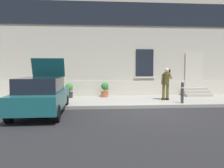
{
  "coord_description": "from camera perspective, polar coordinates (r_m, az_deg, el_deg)",
  "views": [
    {
      "loc": [
        -2.29,
        -9.12,
        1.86
      ],
      "look_at": [
        -1.42,
        1.6,
        1.1
      ],
      "focal_mm": 35.5,
      "sensor_mm": 36.0,
      "label": 1
    }
  ],
  "objects": [
    {
      "name": "hatchback_car_teal",
      "position": [
        9.37,
        -17.65,
        -2.65
      ],
      "size": [
        1.83,
        4.08,
        2.34
      ],
      "color": "#165156",
      "rests_on": "ground"
    },
    {
      "name": "entrance_stoop",
      "position": [
        14.87,
        20.75,
        -2.1
      ],
      "size": [
        1.64,
        0.96,
        0.48
      ],
      "color": "#9E998E",
      "rests_on": "sidewalk"
    },
    {
      "name": "building_facade",
      "position": [
        14.71,
        4.49,
        11.33
      ],
      "size": [
        24.0,
        1.52,
        7.5
      ],
      "color": "#B2AD9E",
      "rests_on": "ground"
    },
    {
      "name": "sidewalk",
      "position": [
        12.27,
        6.19,
        -4.35
      ],
      "size": [
        24.0,
        3.6,
        0.15
      ],
      "primitive_type": "cube",
      "color": "#99968E",
      "rests_on": "ground"
    },
    {
      "name": "curb_edge",
      "position": [
        10.47,
        8.11,
        -5.81
      ],
      "size": [
        24.0,
        0.12,
        0.15
      ],
      "primitive_type": "cube",
      "color": "gray",
      "rests_on": "ground"
    },
    {
      "name": "person_on_phone",
      "position": [
        12.22,
        13.74,
        0.58
      ],
      "size": [
        0.51,
        0.52,
        1.74
      ],
      "rotation": [
        0.0,
        0.0,
        0.16
      ],
      "color": "#514C1E",
      "rests_on": "sidewalk"
    },
    {
      "name": "ground_plane",
      "position": [
        9.59,
        9.36,
        -7.2
      ],
      "size": [
        80.0,
        80.0,
        0.0
      ],
      "primitive_type": "plane",
      "color": "#232326"
    },
    {
      "name": "planter_charcoal",
      "position": [
        13.11,
        -10.93,
        -1.52
      ],
      "size": [
        0.44,
        0.44,
        0.86
      ],
      "color": "#2D2D30",
      "rests_on": "sidewalk"
    },
    {
      "name": "planter_terracotta",
      "position": [
        13.23,
        -1.82,
        -1.4
      ],
      "size": [
        0.44,
        0.44,
        0.86
      ],
      "color": "#B25B38",
      "rests_on": "sidewalk"
    },
    {
      "name": "bollard_near_person",
      "position": [
        11.38,
        17.66,
        -1.93
      ],
      "size": [
        0.15,
        0.15,
        1.04
      ],
      "color": "#333338",
      "rests_on": "sidewalk"
    }
  ]
}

